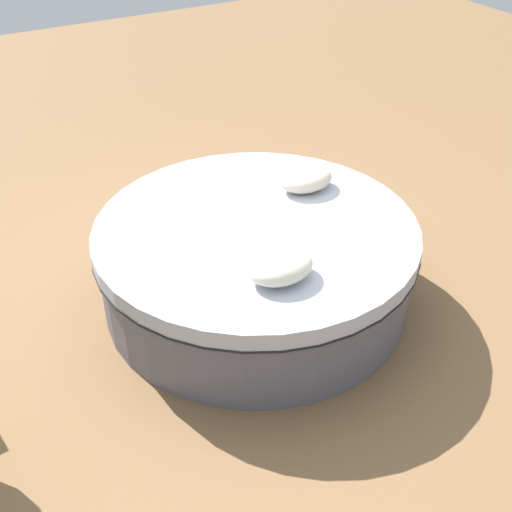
{
  "coord_description": "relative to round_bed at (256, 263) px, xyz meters",
  "views": [
    {
      "loc": [
        -1.98,
        -3.45,
        3.21
      ],
      "look_at": [
        0.0,
        0.0,
        0.41
      ],
      "focal_mm": 45.95,
      "sensor_mm": 36.0,
      "label": 1
    }
  ],
  "objects": [
    {
      "name": "throw_pillow_1",
      "position": [
        0.61,
        0.27,
        0.41
      ],
      "size": [
        0.44,
        0.32,
        0.17
      ],
      "primitive_type": "ellipsoid",
      "color": "beige",
      "rests_on": "round_bed"
    },
    {
      "name": "throw_pillow_0",
      "position": [
        -0.18,
        -0.62,
        0.42
      ],
      "size": [
        0.45,
        0.34,
        0.17
      ],
      "primitive_type": "ellipsoid",
      "color": "silver",
      "rests_on": "round_bed"
    },
    {
      "name": "ground_plane",
      "position": [
        0.0,
        0.0,
        -0.35
      ],
      "size": [
        16.0,
        16.0,
        0.0
      ],
      "primitive_type": "plane",
      "color": "olive"
    },
    {
      "name": "round_bed",
      "position": [
        0.0,
        0.0,
        0.0
      ],
      "size": [
        2.37,
        2.37,
        0.68
      ],
      "color": "#595966",
      "rests_on": "ground_plane"
    }
  ]
}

